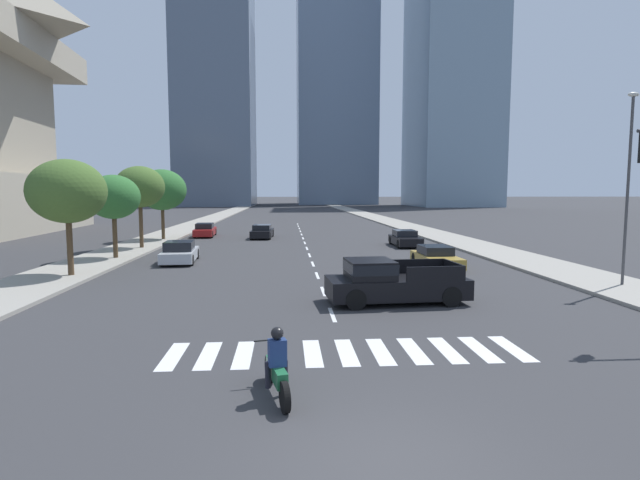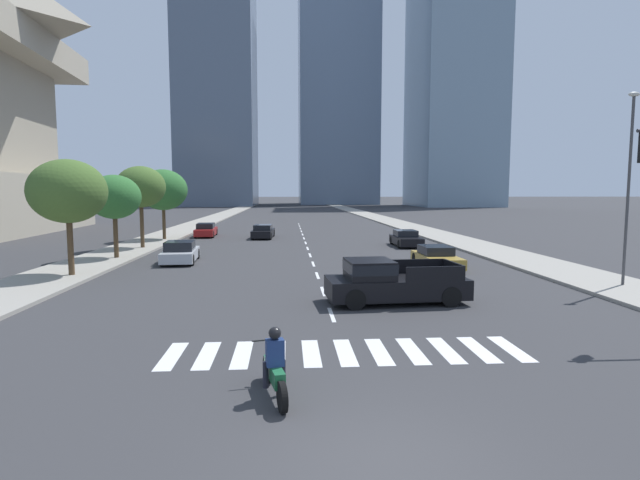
% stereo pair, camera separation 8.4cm
% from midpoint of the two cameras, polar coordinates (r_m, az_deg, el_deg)
% --- Properties ---
extents(ground_plane, '(800.00, 800.00, 0.00)m').
position_cam_midpoint_polar(ground_plane, '(8.50, 7.88, -24.22)').
color(ground_plane, '#333335').
extents(sidewalk_east, '(4.00, 260.00, 0.15)m').
position_cam_midpoint_polar(sidewalk_east, '(40.14, 17.32, -0.58)').
color(sidewalk_east, gray).
rests_on(sidewalk_east, ground).
extents(sidewalk_west, '(4.00, 260.00, 0.15)m').
position_cam_midpoint_polar(sidewalk_west, '(39.14, -20.67, -0.84)').
color(sidewalk_west, gray).
rests_on(sidewalk_west, ground).
extents(crosswalk_near, '(9.45, 2.21, 0.01)m').
position_cam_midpoint_polar(crosswalk_near, '(13.37, 3.11, -12.80)').
color(crosswalk_near, silver).
rests_on(crosswalk_near, ground).
extents(lane_divider_center, '(0.14, 50.00, 0.01)m').
position_cam_midpoint_polar(lane_divider_center, '(40.84, -1.62, -0.33)').
color(lane_divider_center, silver).
rests_on(lane_divider_center, ground).
extents(motorcycle_lead, '(0.80, 2.17, 1.49)m').
position_cam_midpoint_polar(motorcycle_lead, '(10.55, -5.06, -14.60)').
color(motorcycle_lead, black).
rests_on(motorcycle_lead, ground).
extents(pickup_truck, '(5.40, 2.44, 1.67)m').
position_cam_midpoint_polar(pickup_truck, '(18.97, 8.17, -4.81)').
color(pickup_truck, black).
rests_on(pickup_truck, ground).
extents(sedan_gold_0, '(1.84, 4.58, 1.20)m').
position_cam_midpoint_polar(sedan_gold_0, '(28.28, 13.37, -1.99)').
color(sedan_gold_0, '#B28E38').
rests_on(sedan_gold_0, ground).
extents(sedan_black_1, '(1.91, 4.41, 1.24)m').
position_cam_midpoint_polar(sedan_black_1, '(38.92, 9.95, 0.14)').
color(sedan_black_1, black).
rests_on(sedan_black_1, ground).
extents(sedan_red_2, '(1.93, 4.75, 1.27)m').
position_cam_midpoint_polar(sedan_red_2, '(47.76, -12.98, 1.10)').
color(sedan_red_2, maroon).
rests_on(sedan_red_2, ground).
extents(sedan_black_3, '(2.01, 4.83, 1.24)m').
position_cam_midpoint_polar(sedan_black_3, '(45.31, -6.53, 0.96)').
color(sedan_black_3, black).
rests_on(sedan_black_3, ground).
extents(sedan_silver_4, '(2.14, 4.43, 1.29)m').
position_cam_midpoint_polar(sedan_silver_4, '(30.66, -15.75, -1.41)').
color(sedan_silver_4, '#B7BABF').
rests_on(sedan_silver_4, ground).
extents(street_lamp_east, '(0.50, 0.24, 8.29)m').
position_cam_midpoint_polar(street_lamp_east, '(25.24, 32.19, 6.29)').
color(street_lamp_east, '#3F3F42').
rests_on(street_lamp_east, sidewalk_east).
extents(street_tree_nearest, '(3.64, 3.64, 5.64)m').
position_cam_midpoint_polar(street_tree_nearest, '(26.92, -27.03, 5.01)').
color(street_tree_nearest, '#4C3823').
rests_on(street_tree_nearest, sidewalk_west).
extents(street_tree_second, '(3.18, 3.18, 5.11)m').
position_cam_midpoint_polar(street_tree_second, '(32.92, -22.60, 4.59)').
color(street_tree_second, '#4C3823').
rests_on(street_tree_second, sidewalk_west).
extents(street_tree_third, '(3.53, 3.53, 5.92)m').
position_cam_midpoint_polar(street_tree_third, '(38.26, -19.95, 5.77)').
color(street_tree_third, '#4C3823').
rests_on(street_tree_third, sidewalk_west).
extents(street_tree_fourth, '(4.11, 4.11, 5.98)m').
position_cam_midpoint_polar(street_tree_fourth, '(44.51, -17.63, 5.54)').
color(street_tree_fourth, '#4C3823').
rests_on(street_tree_fourth, sidewalk_west).
extents(office_tower_left_skyline, '(21.84, 28.85, 121.80)m').
position_cam_midpoint_polar(office_tower_left_skyline, '(163.17, -11.86, 24.43)').
color(office_tower_left_skyline, slate).
rests_on(office_tower_left_skyline, ground).
extents(office_tower_center_skyline, '(25.57, 25.79, 94.60)m').
position_cam_midpoint_polar(office_tower_center_skyline, '(174.82, 1.99, 18.13)').
color(office_tower_center_skyline, slate).
rests_on(office_tower_center_skyline, ground).
extents(office_tower_right_skyline, '(21.91, 28.76, 95.31)m').
position_cam_midpoint_polar(office_tower_right_skyline, '(155.21, 15.25, 19.34)').
color(office_tower_right_skyline, '#7A93A8').
rests_on(office_tower_right_skyline, ground).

